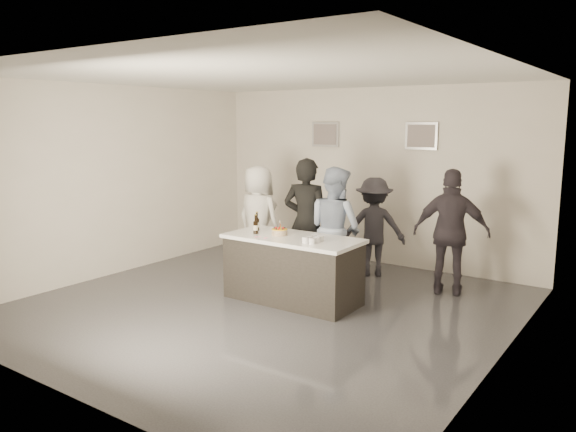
% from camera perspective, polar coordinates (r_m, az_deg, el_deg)
% --- Properties ---
extents(floor, '(6.00, 6.00, 0.00)m').
position_cam_1_polar(floor, '(7.59, -2.18, -9.12)').
color(floor, '#3D3D42').
rests_on(floor, ground).
extents(ceiling, '(6.00, 6.00, 0.00)m').
position_cam_1_polar(ceiling, '(7.21, -2.34, 14.09)').
color(ceiling, white).
extents(wall_back, '(6.00, 0.04, 3.00)m').
position_cam_1_polar(wall_back, '(9.79, 8.40, 4.04)').
color(wall_back, silver).
rests_on(wall_back, ground).
extents(wall_front, '(6.00, 0.04, 3.00)m').
position_cam_1_polar(wall_front, '(5.21, -22.56, -1.52)').
color(wall_front, silver).
rests_on(wall_front, ground).
extents(wall_left, '(0.04, 6.00, 3.00)m').
position_cam_1_polar(wall_left, '(9.36, -17.11, 3.45)').
color(wall_left, silver).
rests_on(wall_left, ground).
extents(wall_right, '(0.04, 6.00, 3.00)m').
position_cam_1_polar(wall_right, '(5.96, 21.43, -0.11)').
color(wall_right, silver).
rests_on(wall_right, ground).
extents(picture_left, '(0.54, 0.04, 0.44)m').
position_cam_1_polar(picture_left, '(10.16, 3.83, 8.28)').
color(picture_left, '#B2B2B7').
rests_on(picture_left, wall_back).
extents(picture_right, '(0.54, 0.04, 0.44)m').
position_cam_1_polar(picture_right, '(9.36, 13.40, 7.92)').
color(picture_right, '#B2B2B7').
rests_on(picture_right, wall_back).
extents(bar_counter, '(1.86, 0.86, 0.90)m').
position_cam_1_polar(bar_counter, '(7.66, 0.47, -5.41)').
color(bar_counter, white).
rests_on(bar_counter, ground).
extents(cake, '(0.22, 0.22, 0.08)m').
position_cam_1_polar(cake, '(7.66, -0.86, -1.67)').
color(cake, yellow).
rests_on(cake, bar_counter).
extents(beer_bottle_a, '(0.07, 0.07, 0.26)m').
position_cam_1_polar(beer_bottle_a, '(7.97, -3.17, -0.56)').
color(beer_bottle_a, black).
rests_on(beer_bottle_a, bar_counter).
extents(beer_bottle_b, '(0.07, 0.07, 0.26)m').
position_cam_1_polar(beer_bottle_b, '(7.74, -3.32, -0.87)').
color(beer_bottle_b, black).
rests_on(beer_bottle_b, bar_counter).
extents(tumbler_cluster, '(0.19, 0.30, 0.08)m').
position_cam_1_polar(tumbler_cluster, '(7.23, 2.59, -2.35)').
color(tumbler_cluster, orange).
rests_on(tumbler_cluster, bar_counter).
extents(candles, '(0.24, 0.08, 0.01)m').
position_cam_1_polar(candles, '(7.50, -2.72, -2.19)').
color(candles, pink).
rests_on(candles, bar_counter).
extents(person_main_black, '(0.79, 0.61, 1.91)m').
position_cam_1_polar(person_main_black, '(8.27, 1.86, -0.69)').
color(person_main_black, black).
rests_on(person_main_black, ground).
extents(person_main_blue, '(1.03, 0.90, 1.80)m').
position_cam_1_polar(person_main_blue, '(8.18, 4.81, -1.25)').
color(person_main_blue, '#95A5C3').
rests_on(person_main_blue, ground).
extents(person_guest_left, '(0.90, 0.64, 1.73)m').
position_cam_1_polar(person_guest_left, '(9.15, -3.02, -0.27)').
color(person_guest_left, white).
rests_on(person_guest_left, ground).
extents(person_guest_right, '(1.13, 0.70, 1.79)m').
position_cam_1_polar(person_guest_right, '(8.21, 16.26, -1.60)').
color(person_guest_right, '#332D35').
rests_on(person_guest_right, ground).
extents(person_guest_back, '(1.17, 1.00, 1.56)m').
position_cam_1_polar(person_guest_back, '(8.99, 8.69, -1.09)').
color(person_guest_back, '#2B2A31').
rests_on(person_guest_back, ground).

